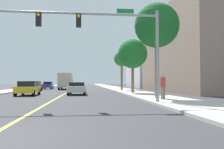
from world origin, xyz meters
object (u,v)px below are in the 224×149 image
car_yellow (28,88)px  pedestrian (163,87)px  palm_far (122,59)px  palm_mid (133,54)px  traffic_signal_mast (106,32)px  palm_near (157,26)px  car_silver (77,88)px  car_red (33,86)px  car_blue (48,85)px  delivery_truck (66,81)px

car_yellow → pedestrian: (11.61, -8.36, 0.30)m
palm_far → pedestrian: 19.66m
palm_mid → palm_far: (0.08, 8.96, 0.25)m
pedestrian → traffic_signal_mast: bearing=34.0°
palm_near → pedestrian: bearing=-89.2°
traffic_signal_mast → car_yellow: traffic_signal_mast is taller
traffic_signal_mast → car_silver: 12.08m
car_red → car_blue: (0.29, 11.21, -0.03)m
delivery_truck → car_yellow: bearing=-97.4°
traffic_signal_mast → car_blue: bearing=105.1°
traffic_signal_mast → palm_far: (4.31, 21.26, 0.37)m
palm_far → delivery_truck: size_ratio=0.70×
palm_mid → delivery_truck: 20.39m
palm_mid → traffic_signal_mast: bearing=-109.0°
car_yellow → delivery_truck: bearing=82.2°
palm_mid → car_silver: (-6.44, -1.08, -3.99)m
car_red → palm_mid: bearing=147.2°
palm_near → car_silver: size_ratio=1.81×
car_silver → traffic_signal_mast: bearing=-77.7°
palm_far → car_yellow: palm_far is taller
palm_far → traffic_signal_mast: bearing=-101.5°
car_silver → car_yellow: bearing=-168.9°
palm_far → car_silver: 12.69m
palm_near → car_silver: palm_near is taller
palm_far → car_yellow: bearing=-136.6°
car_silver → car_red: (-6.76, 9.64, 0.07)m
palm_near → palm_far: bearing=90.2°
car_yellow → palm_far: bearing=41.8°
car_red → car_blue: size_ratio=1.05×
car_silver → car_red: bearing=126.2°
palm_near → car_red: bearing=127.3°
palm_mid → car_red: bearing=147.0°
palm_far → car_red: (-13.28, -0.40, -4.17)m
car_red → traffic_signal_mast: bearing=113.5°
car_yellow → traffic_signal_mast: bearing=-56.7°
palm_far → car_silver: bearing=-123.0°
car_blue → pedestrian: bearing=112.0°
palm_near → car_red: (-13.34, 17.51, -5.09)m
car_yellow → pedestrian: pedestrian is taller
delivery_truck → pedestrian: size_ratio=4.87×
car_blue → palm_near: bearing=113.0°
car_yellow → car_blue: bearing=92.2°
car_red → car_yellow: (1.75, -10.51, -0.03)m
car_blue → car_yellow: size_ratio=1.01×
car_silver → car_yellow: (-5.01, -0.88, 0.04)m
palm_mid → delivery_truck: palm_mid is taller
car_silver → car_blue: 21.83m
pedestrian → palm_near: bearing=-79.6°
car_silver → car_yellow: car_yellow is taller
palm_near → palm_far: size_ratio=1.23×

